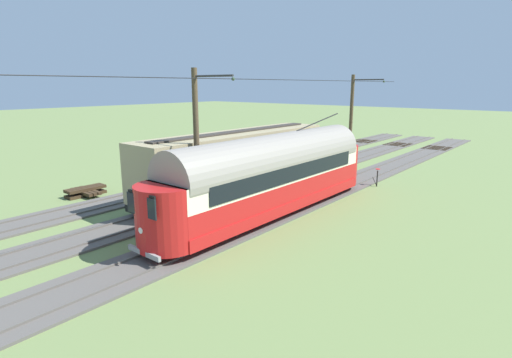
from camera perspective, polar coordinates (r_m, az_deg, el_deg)
ground_plane at (r=23.59m, az=-7.64°, el=-3.62°), size 220.00×220.00×0.00m
track_streetcar_siding at (r=21.01m, az=1.01°, el=-5.46°), size 2.80×80.00×0.18m
track_adjacent_siding at (r=23.78m, az=-7.09°, el=-3.33°), size 2.80×80.00×0.18m
track_third_siding at (r=26.95m, az=-13.37°, el=-1.62°), size 2.80×80.00×0.18m
vintage_streetcar at (r=21.07m, az=2.48°, el=0.80°), size 2.65×16.50×4.87m
coach_adjacent at (r=25.26m, az=-2.55°, el=2.66°), size 2.96×14.66×3.85m
catenary_pole_foreground at (r=33.74m, az=13.42°, el=8.03°), size 2.75×0.28×7.58m
catenary_pole_mid_near at (r=20.21m, az=-8.31°, el=5.03°), size 2.75×0.28×7.58m
overhead_wire_run at (r=18.81m, az=-1.91°, el=14.00°), size 2.55×37.50×0.18m
switch_stand at (r=28.58m, az=16.80°, el=0.35°), size 0.50×0.30×1.24m
spare_tie_stack at (r=27.39m, az=-23.02°, el=-1.62°), size 2.40×2.40×0.54m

